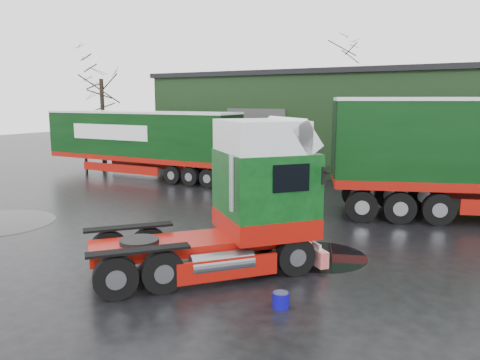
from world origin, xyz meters
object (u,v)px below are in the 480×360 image
(wash_bucket, at_px, (281,300))
(tree_left, at_px, (102,104))
(warehouse, at_px, (411,122))
(hero_tractor, at_px, (200,197))
(tree_back_a, at_px, (341,97))
(trailer_left, at_px, (140,144))

(wash_bucket, relative_size, tree_left, 0.04)
(warehouse, distance_m, hero_tractor, 21.64)
(tree_back_a, bearing_deg, hero_tractor, -77.83)
(warehouse, xyz_separation_m, tree_left, (-19.00, -8.00, 1.09))
(trailer_left, bearing_deg, warehouse, -53.31)
(wash_bucket, height_order, tree_back_a, tree_back_a)
(tree_left, height_order, tree_back_a, tree_back_a)
(warehouse, bearing_deg, wash_bucket, -85.88)
(wash_bucket, distance_m, tree_back_a, 34.19)
(wash_bucket, bearing_deg, warehouse, 94.12)
(warehouse, bearing_deg, tree_back_a, 128.66)
(hero_tractor, xyz_separation_m, tree_back_a, (-6.81, 31.58, 2.72))
(wash_bucket, bearing_deg, trailer_left, 141.39)
(hero_tractor, height_order, trailer_left, hero_tractor)
(tree_left, bearing_deg, wash_bucket, -35.09)
(wash_bucket, bearing_deg, tree_left, 144.91)
(tree_left, bearing_deg, trailer_left, -24.58)
(trailer_left, height_order, wash_bucket, trailer_left)
(warehouse, relative_size, trailer_left, 2.57)
(warehouse, xyz_separation_m, wash_bucket, (1.62, -22.49, -2.98))
(trailer_left, bearing_deg, tree_back_a, -16.35)
(wash_bucket, bearing_deg, hero_tractor, 162.17)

